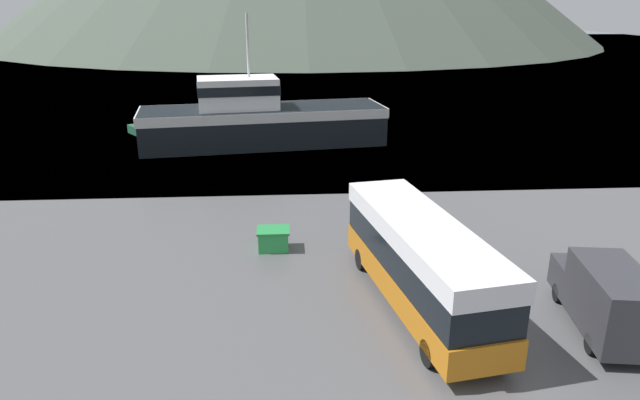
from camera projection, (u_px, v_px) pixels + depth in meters
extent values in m
plane|color=slate|center=(301.00, 47.00, 147.71)|extent=(240.00, 240.00, 0.00)
cube|color=#B26614|center=(419.00, 283.00, 21.46)|extent=(4.28, 10.57, 1.05)
cube|color=black|center=(421.00, 256.00, 21.09)|extent=(4.20, 10.36, 1.20)
cube|color=silver|center=(422.00, 231.00, 20.77)|extent=(4.28, 10.57, 0.75)
cube|color=black|center=(376.00, 214.00, 25.90)|extent=(2.24, 0.44, 1.62)
cylinder|color=black|center=(361.00, 259.00, 24.68)|extent=(0.45, 0.94, 0.90)
cylinder|color=black|center=(410.00, 254.00, 25.18)|extent=(0.45, 0.94, 0.90)
cylinder|color=black|center=(429.00, 353.00, 18.07)|extent=(0.45, 0.94, 0.90)
cylinder|color=black|center=(494.00, 343.00, 18.58)|extent=(0.45, 0.94, 0.90)
cube|color=#2D2D33|center=(613.00, 301.00, 19.15)|extent=(2.47, 4.17, 2.22)
cube|color=#2D2D33|center=(581.00, 277.00, 21.96)|extent=(2.15, 1.95, 1.22)
cube|color=black|center=(593.00, 263.00, 20.86)|extent=(1.63, 0.29, 0.78)
cylinder|color=black|center=(558.00, 293.00, 22.01)|extent=(0.32, 0.72, 0.70)
cylinder|color=black|center=(603.00, 295.00, 21.89)|extent=(0.32, 0.72, 0.70)
cylinder|color=black|center=(591.00, 344.00, 18.73)|extent=(0.32, 0.72, 0.70)
cube|color=black|center=(263.00, 126.00, 46.11)|extent=(19.83, 8.28, 3.02)
cube|color=white|center=(263.00, 112.00, 45.74)|extent=(20.03, 8.36, 0.75)
cube|color=white|center=(238.00, 93.00, 44.84)|extent=(6.65, 4.73, 2.41)
cube|color=black|center=(238.00, 88.00, 44.72)|extent=(6.79, 4.86, 0.72)
cylinder|color=#B2B2B7|center=(248.00, 46.00, 43.84)|extent=(0.20, 0.20, 4.79)
cube|color=green|center=(273.00, 240.00, 26.62)|extent=(1.38, 1.13, 0.91)
cube|color=#227D3C|center=(273.00, 230.00, 26.45)|extent=(1.51, 1.24, 0.10)
cube|color=#1E5138|center=(168.00, 126.00, 51.81)|extent=(6.77, 5.67, 0.73)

